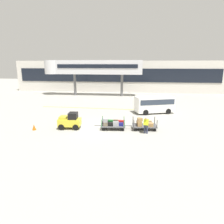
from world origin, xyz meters
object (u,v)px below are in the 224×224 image
object	(u,v)px
baggage_tug	(70,121)
baggage_handler	(146,124)
safety_cone_near	(34,127)
baggage_cart_middle	(144,124)
baggage_cart_lead	(112,124)
shuttle_van	(154,103)

from	to	relation	value
baggage_tug	baggage_handler	bearing A→B (deg)	-5.16
baggage_handler	safety_cone_near	size ratio (longest dim) A/B	2.84
baggage_cart_middle	baggage_handler	xyz separation A→B (m)	(0.13, -1.19, 0.34)
baggage_cart_lead	shuttle_van	distance (m)	8.41
baggage_cart_middle	shuttle_van	xyz separation A→B (m)	(1.52, 6.85, 0.71)
baggage_handler	safety_cone_near	xyz separation A→B (m)	(-10.46, -0.21, -0.59)
baggage_handler	baggage_cart_middle	bearing A→B (deg)	96.01
shuttle_van	baggage_handler	bearing A→B (deg)	-99.85
baggage_cart_middle	baggage_handler	distance (m)	1.25
baggage_cart_lead	baggage_cart_middle	size ratio (longest dim) A/B	1.00
baggage_tug	baggage_cart_middle	bearing A→B (deg)	4.37
baggage_tug	baggage_cart_lead	bearing A→B (deg)	4.79
baggage_tug	shuttle_van	distance (m)	11.36
baggage_handler	baggage_cart_lead	bearing A→B (deg)	162.38
baggage_tug	baggage_cart_middle	xyz separation A→B (m)	(7.09, 0.54, -0.23)
baggage_cart_middle	baggage_handler	bearing A→B (deg)	-83.99
baggage_tug	safety_cone_near	xyz separation A→B (m)	(-3.24, -0.86, -0.48)
baggage_handler	shuttle_van	size ratio (longest dim) A/B	0.30
baggage_tug	baggage_cart_middle	distance (m)	7.12
baggage_cart_middle	safety_cone_near	bearing A→B (deg)	-172.28
baggage_cart_middle	shuttle_van	bearing A→B (deg)	77.48
baggage_cart_middle	safety_cone_near	size ratio (longest dim) A/B	5.54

